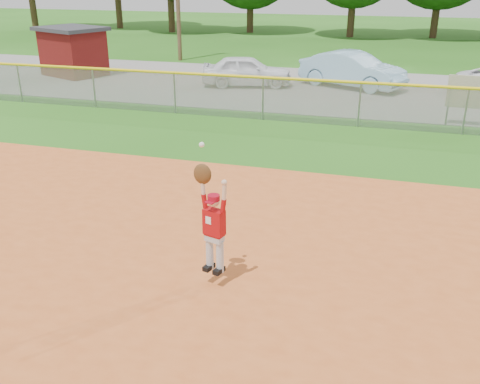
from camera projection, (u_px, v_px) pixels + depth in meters
name	position (u px, v px, depth m)	size (l,w,h in m)	color
ground	(137.00, 249.00, 10.17)	(120.00, 120.00, 0.00)	#266016
clay_infield	(41.00, 347.00, 7.50)	(24.00, 16.00, 0.04)	#C35823
parking_strip	(294.00, 87.00, 24.36)	(44.00, 10.00, 0.03)	slate
car_white_a	(247.00, 71.00, 24.24)	(1.62, 4.03, 1.37)	white
car_blue	(352.00, 70.00, 23.91)	(1.66, 4.75, 1.56)	#8EBDD4
utility_shed	(73.00, 51.00, 26.60)	(3.87, 3.48, 2.38)	#510D0B
sponsor_sign	(478.00, 94.00, 17.66)	(1.94, 0.18, 1.73)	gray
outfield_fence	(263.00, 95.00, 18.71)	(40.06, 0.10, 1.55)	gray
ballplayer	(212.00, 220.00, 8.58)	(0.61, 0.35, 2.19)	silver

